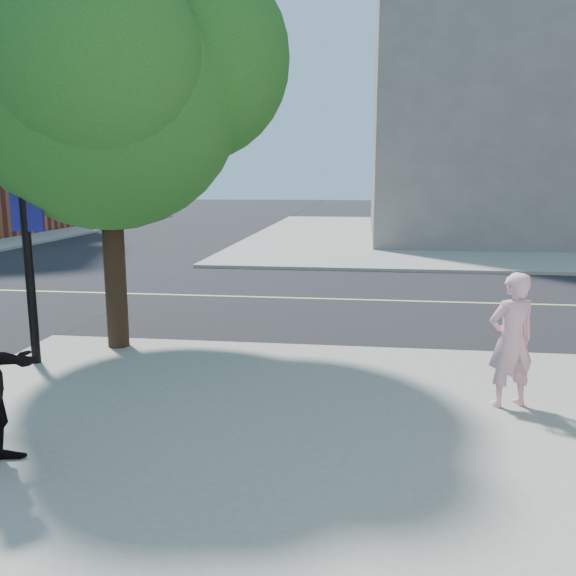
# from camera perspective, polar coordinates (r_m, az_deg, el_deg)

# --- Properties ---
(ground) EXTENTS (140.00, 140.00, 0.00)m
(ground) POSITION_cam_1_polar(r_m,az_deg,el_deg) (11.34, -17.30, -5.13)
(ground) COLOR black
(ground) RESTS_ON ground
(road_ew) EXTENTS (140.00, 9.00, 0.01)m
(road_ew) POSITION_cam_1_polar(r_m,az_deg,el_deg) (15.42, -10.35, -0.69)
(road_ew) COLOR black
(road_ew) RESTS_ON ground
(sidewalk_ne) EXTENTS (29.00, 25.00, 0.12)m
(sidewalk_ne) POSITION_cam_1_polar(r_m,az_deg,el_deg) (32.73, 23.17, 4.65)
(sidewalk_ne) COLOR gray
(sidewalk_ne) RESTS_ON ground
(filler_ne) EXTENTS (18.00, 16.00, 14.00)m
(filler_ne) POSITION_cam_1_polar(r_m,az_deg,el_deg) (33.47, 24.72, 16.80)
(filler_ne) COLOR slate
(filler_ne) RESTS_ON sidewalk_ne
(man_on_phone) EXTENTS (0.73, 0.61, 1.73)m
(man_on_phone) POSITION_cam_1_polar(r_m,az_deg,el_deg) (7.92, 20.76, -4.74)
(man_on_phone) COLOR #E2A3B0
(man_on_phone) RESTS_ON sidewalk_se
(street_tree) EXTENTS (5.51, 5.00, 7.31)m
(street_tree) POSITION_cam_1_polar(r_m,az_deg,el_deg) (10.40, -16.72, 20.45)
(street_tree) COLOR black
(street_tree) RESTS_ON sidewalk_se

